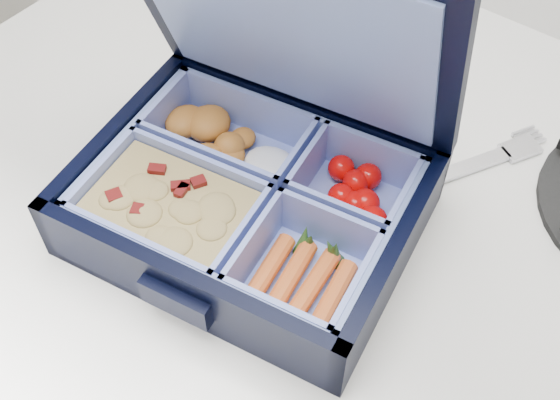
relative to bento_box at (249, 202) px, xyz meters
The scene contains 2 objects.
bento_box is the anchor object (origin of this frame).
fork 0.14m from the bento_box, 53.94° to the left, with size 0.02×0.18×0.01m, color silver, non-canonical shape.
Camera 1 is at (-0.29, 1.35, 1.41)m, focal length 45.00 mm.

